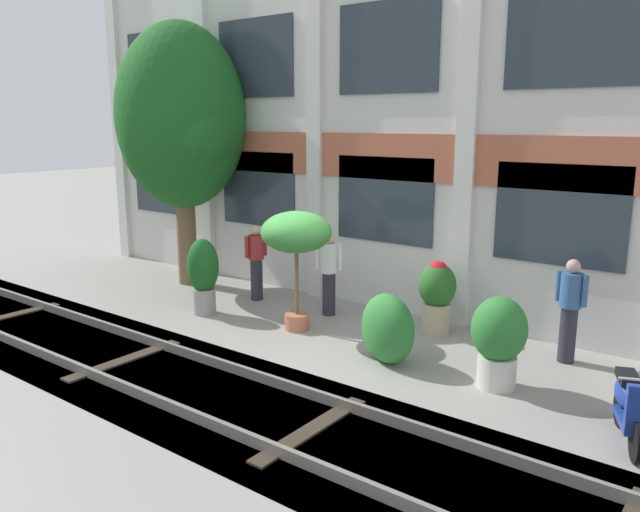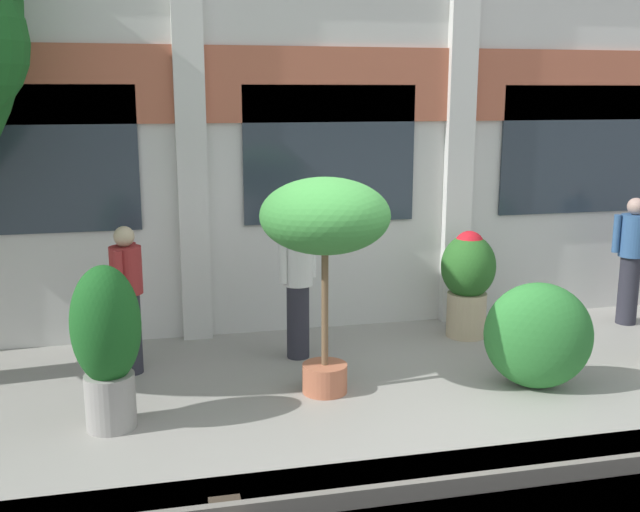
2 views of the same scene
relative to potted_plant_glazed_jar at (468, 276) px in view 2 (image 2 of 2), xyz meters
name	(u,v)px [view 2 (image 2 of 2)]	position (x,y,z in m)	size (l,w,h in m)	color
ground_plane	(390,404)	(-1.59, -1.81, -0.77)	(80.00, 80.00, 0.00)	gray
potted_plant_glazed_jar	(468,276)	(0.00, 0.00, 0.00)	(0.68, 0.68, 1.35)	tan
potted_plant_low_pan	(325,224)	(-2.15, -1.36, 0.97)	(1.28, 1.28, 2.21)	#B76647
potted_plant_stone_basin	(107,341)	(-4.25, -1.73, 0.06)	(0.62, 0.62, 1.53)	gray
resident_by_doorway	(127,296)	(-4.09, -0.35, 0.10)	(0.34, 0.51, 1.63)	#282833
resident_watching_tracks	(298,282)	(-2.21, -0.28, 0.12)	(0.47, 0.34, 1.66)	#282833
resident_near_plants	(631,257)	(2.30, 0.02, 0.13)	(0.52, 0.34, 1.68)	#282833
topiary_hedge	(538,336)	(0.02, -1.73, -0.21)	(1.10, 0.70, 1.12)	#2D7A33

